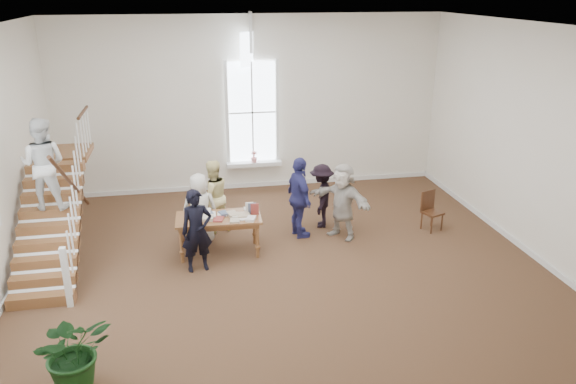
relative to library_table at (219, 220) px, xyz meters
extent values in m
plane|color=#452A1B|center=(1.18, -0.62, -0.71)|extent=(10.00, 10.00, 0.00)
plane|color=silver|center=(1.18, 3.88, 1.54)|extent=(10.00, 0.00, 10.00)
plane|color=silver|center=(1.18, -5.12, 1.54)|extent=(10.00, 0.00, 10.00)
plane|color=silver|center=(6.18, -0.62, 1.54)|extent=(0.00, 9.00, 9.00)
plane|color=white|center=(1.18, -0.62, 3.79)|extent=(10.00, 10.00, 0.00)
cube|color=white|center=(1.18, 3.70, -0.01)|extent=(1.45, 0.28, 0.10)
plane|color=white|center=(1.18, 3.82, 1.34)|extent=(2.60, 0.00, 2.60)
plane|color=white|center=(1.18, 3.82, 2.94)|extent=(0.60, 0.60, 0.85)
cube|color=white|center=(1.18, 3.85, -0.65)|extent=(10.00, 0.04, 0.12)
imported|color=pink|center=(1.18, 3.67, 0.19)|extent=(0.17, 0.17, 0.30)
cube|color=brown|center=(-3.17, -1.42, -0.61)|extent=(1.10, 0.30, 0.20)
cube|color=brown|center=(-3.17, -1.12, -0.41)|extent=(1.10, 0.30, 0.20)
cube|color=brown|center=(-3.17, -0.82, -0.21)|extent=(1.10, 0.30, 0.20)
cube|color=brown|center=(-3.17, -0.52, -0.01)|extent=(1.10, 0.30, 0.20)
cube|color=brown|center=(-3.17, -0.22, 0.19)|extent=(1.10, 0.30, 0.20)
cube|color=brown|center=(-3.17, 0.08, 0.39)|extent=(1.10, 0.30, 0.20)
cube|color=brown|center=(-3.17, 0.38, 0.59)|extent=(1.10, 0.30, 0.20)
cube|color=brown|center=(-3.17, 0.68, 0.79)|extent=(1.10, 0.30, 0.20)
cube|color=brown|center=(-3.17, 0.98, 0.99)|extent=(1.10, 0.30, 0.20)
cube|color=brown|center=(-3.17, 1.88, 1.03)|extent=(1.10, 1.20, 0.12)
cube|color=white|center=(-2.68, -1.57, -0.16)|extent=(0.10, 0.10, 1.10)
cylinder|color=#351E0E|center=(-2.67, -0.22, 1.04)|extent=(0.07, 2.74, 1.86)
imported|color=silver|center=(-3.17, 0.08, 1.35)|extent=(0.94, 0.79, 1.72)
cube|color=brown|center=(-0.01, 0.00, 0.06)|extent=(1.72, 0.91, 0.05)
cube|color=brown|center=(-0.01, 0.00, -0.02)|extent=(1.60, 0.78, 0.10)
cylinder|color=brown|center=(-0.77, -0.30, -0.35)|extent=(0.07, 0.07, 0.74)
cylinder|color=brown|center=(0.72, -0.35, -0.35)|extent=(0.07, 0.07, 0.74)
cylinder|color=brown|center=(-0.75, 0.35, -0.35)|extent=(0.07, 0.07, 0.74)
cylinder|color=brown|center=(0.74, 0.29, -0.35)|extent=(0.07, 0.07, 0.74)
cube|color=silver|center=(-0.50, 0.18, 0.09)|extent=(0.30, 0.31, 0.02)
cube|color=beige|center=(0.32, -0.05, 0.11)|extent=(0.15, 0.26, 0.05)
cube|color=tan|center=(0.48, -0.07, 0.11)|extent=(0.24, 0.27, 0.05)
cube|color=silver|center=(-0.24, 0.24, 0.11)|extent=(0.20, 0.30, 0.06)
cube|color=#4C5972|center=(-0.21, 0.15, 0.10)|extent=(0.23, 0.23, 0.05)
cube|color=maroon|center=(-0.02, -0.14, 0.09)|extent=(0.25, 0.33, 0.02)
cube|color=white|center=(0.61, -0.28, 0.11)|extent=(0.24, 0.28, 0.05)
cube|color=#BFB299|center=(-0.23, -0.08, 0.11)|extent=(0.24, 0.29, 0.06)
cube|color=silver|center=(-0.14, 0.07, 0.10)|extent=(0.17, 0.30, 0.04)
cube|color=beige|center=(0.61, 0.22, 0.10)|extent=(0.18, 0.22, 0.05)
cube|color=tan|center=(0.27, 0.01, 0.11)|extent=(0.25, 0.32, 0.06)
cube|color=silver|center=(0.07, 0.08, 0.10)|extent=(0.21, 0.21, 0.03)
cube|color=#4C5972|center=(0.10, 0.08, 0.11)|extent=(0.22, 0.25, 0.06)
cube|color=maroon|center=(-0.51, 0.00, 0.10)|extent=(0.22, 0.23, 0.04)
cube|color=white|center=(0.45, -0.18, 0.09)|extent=(0.20, 0.26, 0.02)
cube|color=#BFB299|center=(0.29, -0.28, 0.10)|extent=(0.22, 0.24, 0.03)
imported|color=black|center=(-0.46, -0.65, 0.10)|extent=(0.65, 0.49, 1.62)
imported|color=silver|center=(-0.36, 0.60, 0.05)|extent=(0.76, 0.51, 1.52)
imported|color=#FBEB9C|center=(-0.06, 1.10, 0.11)|extent=(0.96, 0.85, 1.64)
imported|color=navy|center=(1.75, 0.49, 0.18)|extent=(0.63, 1.11, 1.78)
imported|color=black|center=(2.35, 0.94, 0.01)|extent=(0.78, 1.05, 1.45)
imported|color=beige|center=(2.65, 0.29, 0.12)|extent=(1.34, 1.50, 1.66)
imported|color=#103410|center=(-2.22, -3.72, -0.16)|extent=(1.23, 1.15, 1.11)
cube|color=#351E0E|center=(4.72, 0.26, -0.30)|extent=(0.49, 0.49, 0.05)
cube|color=#351E0E|center=(4.65, 0.42, -0.05)|extent=(0.37, 0.17, 0.46)
cylinder|color=#351E0E|center=(4.62, 0.06, -0.51)|extent=(0.04, 0.04, 0.40)
cylinder|color=#351E0E|center=(4.92, 0.17, -0.51)|extent=(0.04, 0.04, 0.40)
cylinder|color=#351E0E|center=(4.52, 0.35, -0.51)|extent=(0.04, 0.04, 0.40)
cylinder|color=#351E0E|center=(4.81, 0.46, -0.51)|extent=(0.04, 0.04, 0.40)
camera|label=1|loc=(-0.57, -10.44, 4.44)|focal=35.00mm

